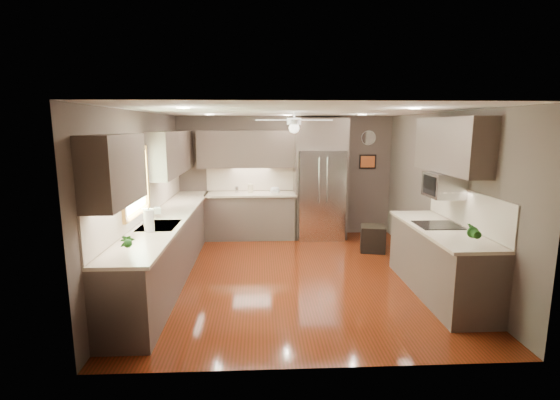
{
  "coord_description": "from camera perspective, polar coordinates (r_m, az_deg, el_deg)",
  "views": [
    {
      "loc": [
        -0.52,
        -6.01,
        2.28
      ],
      "look_at": [
        -0.2,
        0.6,
        1.08
      ],
      "focal_mm": 26.0,
      "sensor_mm": 36.0,
      "label": 1
    }
  ],
  "objects": [
    {
      "name": "wall_clock",
      "position": [
        8.79,
        12.34,
        8.54
      ],
      "size": [
        0.3,
        0.03,
        0.3
      ],
      "color": "white",
      "rests_on": "wall_back"
    },
    {
      "name": "floor",
      "position": [
        6.45,
        2.09,
        -10.44
      ],
      "size": [
        5.0,
        5.0,
        0.0
      ],
      "primitive_type": "plane",
      "color": "#481E09",
      "rests_on": "ground"
    },
    {
      "name": "stool",
      "position": [
        7.74,
        12.91,
        -5.29
      ],
      "size": [
        0.52,
        0.52,
        0.5
      ],
      "color": "black",
      "rests_on": "ground"
    },
    {
      "name": "ceiling",
      "position": [
        6.04,
        2.24,
        12.36
      ],
      "size": [
        5.0,
        5.0,
        0.0
      ],
      "primitive_type": "plane",
      "rotation": [
        3.14,
        0.0,
        0.0
      ],
      "color": "white",
      "rests_on": "ground"
    },
    {
      "name": "wall_front",
      "position": [
        3.69,
        5.49,
        -5.96
      ],
      "size": [
        4.5,
        0.0,
        4.5
      ],
      "primitive_type": "plane",
      "rotation": [
        -1.57,
        0.0,
        0.0
      ],
      "color": "brown",
      "rests_on": "ground"
    },
    {
      "name": "framed_print",
      "position": [
        8.82,
        12.22,
        5.3
      ],
      "size": [
        0.36,
        0.03,
        0.3
      ],
      "color": "black",
      "rests_on": "wall_back"
    },
    {
      "name": "right_run",
      "position": [
        6.03,
        21.57,
        -7.79
      ],
      "size": [
        0.7,
        2.2,
        1.45
      ],
      "color": "brown",
      "rests_on": "ground"
    },
    {
      "name": "canister_b",
      "position": [
        8.37,
        -6.1,
        1.5
      ],
      "size": [
        0.1,
        0.1,
        0.12
      ],
      "primitive_type": "cylinder",
      "rotation": [
        0.0,
        0.0,
        0.39
      ],
      "color": "silver",
      "rests_on": "back_run"
    },
    {
      "name": "microwave",
      "position": [
        6.08,
        22.06,
        1.96
      ],
      "size": [
        0.43,
        0.55,
        0.34
      ],
      "color": "silver",
      "rests_on": "wall_right"
    },
    {
      "name": "back_run",
      "position": [
        8.41,
        -4.09,
        -2.08
      ],
      "size": [
        1.85,
        0.65,
        1.45
      ],
      "color": "brown",
      "rests_on": "ground"
    },
    {
      "name": "soap_bottle",
      "position": [
        6.37,
        -16.81,
        -1.36
      ],
      "size": [
        0.12,
        0.12,
        0.21
      ],
      "primitive_type": "imported",
      "rotation": [
        0.0,
        0.0,
        0.33
      ],
      "color": "white",
      "rests_on": "left_run"
    },
    {
      "name": "paper_towel",
      "position": [
        5.5,
        -17.94,
        -2.82
      ],
      "size": [
        0.13,
        0.13,
        0.32
      ],
      "color": "white",
      "rests_on": "left_run"
    },
    {
      "name": "ceiling_fan",
      "position": [
        6.33,
        1.99,
        10.74
      ],
      "size": [
        1.18,
        1.18,
        0.32
      ],
      "color": "white",
      "rests_on": "ceiling"
    },
    {
      "name": "left_run",
      "position": [
        6.57,
        -15.33,
        -5.95
      ],
      "size": [
        0.65,
        4.7,
        1.45
      ],
      "color": "brown",
      "rests_on": "ground"
    },
    {
      "name": "wall_left",
      "position": [
        6.34,
        -18.56,
        0.38
      ],
      "size": [
        0.0,
        5.0,
        5.0
      ],
      "primitive_type": "plane",
      "rotation": [
        1.57,
        0.0,
        1.57
      ],
      "color": "brown",
      "rests_on": "ground"
    },
    {
      "name": "sink",
      "position": [
        5.85,
        -16.67,
        -3.74
      ],
      "size": [
        0.5,
        0.7,
        0.32
      ],
      "color": "silver",
      "rests_on": "left_run"
    },
    {
      "name": "canister_c",
      "position": [
        8.34,
        -4.17,
        1.63
      ],
      "size": [
        0.13,
        0.13,
        0.18
      ],
      "primitive_type": "cylinder",
      "rotation": [
        0.0,
        0.0,
        -0.21
      ],
      "color": "beige",
      "rests_on": "back_run"
    },
    {
      "name": "potted_plant_left",
      "position": [
        4.59,
        -20.87,
        -5.5
      ],
      "size": [
        0.18,
        0.14,
        0.29
      ],
      "primitive_type": "imported",
      "rotation": [
        0.0,
        0.0,
        0.29
      ],
      "color": "#1E5518",
      "rests_on": "left_run"
    },
    {
      "name": "wall_back",
      "position": [
        8.59,
        0.73,
        3.39
      ],
      "size": [
        4.5,
        0.0,
        4.5
      ],
      "primitive_type": "plane",
      "rotation": [
        1.57,
        0.0,
        0.0
      ],
      "color": "brown",
      "rests_on": "ground"
    },
    {
      "name": "potted_plant_right",
      "position": [
        5.16,
        25.59,
        -4.05
      ],
      "size": [
        0.18,
        0.15,
        0.31
      ],
      "primitive_type": "imported",
      "rotation": [
        0.0,
        0.0,
        -0.08
      ],
      "color": "#1E5518",
      "rests_on": "right_run"
    },
    {
      "name": "refrigerator",
      "position": [
        8.33,
        5.69,
        2.7
      ],
      "size": [
        1.06,
        0.75,
        2.45
      ],
      "color": "silver",
      "rests_on": "ground"
    },
    {
      "name": "uppers",
      "position": [
        6.73,
        -4.66,
        6.77
      ],
      "size": [
        4.5,
        4.7,
        0.95
      ],
      "color": "brown",
      "rests_on": "wall_left"
    },
    {
      "name": "bowl",
      "position": [
        8.31,
        -0.71,
        1.17
      ],
      "size": [
        0.21,
        0.21,
        0.05
      ],
      "primitive_type": "imported",
      "rotation": [
        0.0,
        0.0,
        0.08
      ],
      "color": "beige",
      "rests_on": "back_run"
    },
    {
      "name": "recessed_lights",
      "position": [
        6.43,
        1.56,
        12.18
      ],
      "size": [
        2.84,
        3.14,
        0.01
      ],
      "color": "white",
      "rests_on": "ceiling"
    },
    {
      "name": "window",
      "position": [
        5.81,
        -19.76,
        2.45
      ],
      "size": [
        0.05,
        1.12,
        0.92
      ],
      "color": "#BFF2B2",
      "rests_on": "wall_left"
    },
    {
      "name": "wall_right",
      "position": [
        6.7,
        21.72,
        0.7
      ],
      "size": [
        0.0,
        5.0,
        5.0
      ],
      "primitive_type": "plane",
      "rotation": [
        1.57,
        0.0,
        -1.57
      ],
      "color": "brown",
      "rests_on": "ground"
    }
  ]
}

